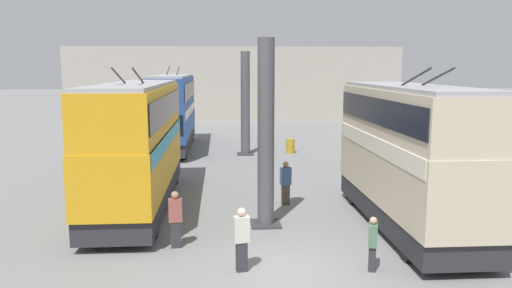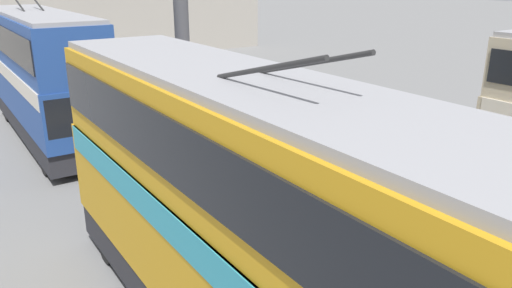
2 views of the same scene
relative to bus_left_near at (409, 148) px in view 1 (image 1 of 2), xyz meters
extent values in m
plane|color=slate|center=(-3.43, 4.91, -2.85)|extent=(240.00, 240.00, 0.00)
cube|color=#A8A093|center=(36.94, 4.91, 1.05)|extent=(0.50, 36.00, 7.80)
cylinder|color=#4C4C51|center=(0.64, 4.91, 0.47)|extent=(0.59, 0.59, 6.63)
cube|color=#333338|center=(0.64, 4.91, -2.81)|extent=(1.06, 1.06, 0.08)
cylinder|color=#4C4C51|center=(15.39, 4.91, 0.47)|extent=(0.59, 0.59, 6.63)
cube|color=#333338|center=(15.39, 4.91, -2.81)|extent=(1.06, 1.06, 0.08)
cylinder|color=black|center=(3.18, -1.05, -2.40)|extent=(0.90, 0.30, 0.90)
cylinder|color=black|center=(3.18, 1.05, -2.40)|extent=(0.90, 0.30, 0.90)
cylinder|color=black|center=(-3.01, -1.05, -2.40)|extent=(0.90, 0.30, 0.90)
cylinder|color=black|center=(-3.01, 1.05, -2.40)|extent=(0.90, 0.30, 0.90)
cube|color=#28282D|center=(-0.01, 0.00, -2.23)|extent=(9.00, 2.45, 0.75)
cube|color=beige|center=(-0.01, 0.00, -0.71)|extent=(9.18, 2.50, 2.27)
cube|color=silver|center=(-0.01, 0.00, 0.15)|extent=(8.91, 2.54, 0.55)
cube|color=beige|center=(-0.01, 0.00, 1.23)|extent=(9.09, 2.43, 1.60)
cube|color=black|center=(-0.01, 0.00, 1.31)|extent=(8.82, 2.51, 0.88)
cube|color=#9E9EA3|center=(-0.01, 0.00, 2.10)|extent=(9.00, 2.25, 0.14)
cube|color=black|center=(4.52, 0.00, -0.49)|extent=(0.12, 2.30, 1.45)
cylinder|color=#282828|center=(-1.16, -0.35, 2.46)|extent=(2.35, 0.07, 0.65)
cylinder|color=#282828|center=(-1.16, 0.35, 2.46)|extent=(2.35, 0.07, 0.65)
cylinder|color=black|center=(7.35, 8.78, -2.39)|extent=(0.91, 0.30, 0.91)
cylinder|color=black|center=(7.35, 10.88, -2.39)|extent=(0.91, 0.30, 0.91)
cylinder|color=black|center=(-0.45, 8.78, -2.39)|extent=(0.91, 0.30, 0.91)
cylinder|color=black|center=(-0.45, 10.88, -2.39)|extent=(0.91, 0.30, 0.91)
cube|color=#28282D|center=(3.35, 9.83, -2.22)|extent=(10.59, 2.45, 0.76)
cube|color=gold|center=(3.35, 9.83, -0.81)|extent=(10.80, 2.50, 2.07)
cube|color=teal|center=(3.35, 9.83, -0.05)|extent=(10.48, 2.54, 0.55)
cube|color=gold|center=(3.35, 9.83, 1.12)|extent=(10.70, 2.43, 1.80)
cube|color=black|center=(3.35, 9.83, 1.21)|extent=(10.37, 2.51, 0.99)
cube|color=#9E9EA3|center=(3.35, 9.83, 2.09)|extent=(10.59, 2.25, 0.14)
cube|color=black|center=(8.69, 9.83, -0.60)|extent=(0.12, 2.30, 1.32)
cylinder|color=#282828|center=(2.00, 9.48, 2.45)|extent=(2.35, 0.07, 0.65)
cylinder|color=#282828|center=(2.00, 10.18, 2.45)|extent=(2.35, 0.07, 0.65)
cylinder|color=black|center=(13.84, 8.78, -2.34)|extent=(1.03, 0.30, 1.03)
cylinder|color=black|center=(13.84, 10.88, -2.34)|extent=(1.03, 0.30, 1.03)
cylinder|color=black|center=(21.79, 8.78, -2.34)|extent=(1.03, 0.30, 1.03)
cylinder|color=black|center=(21.79, 10.88, -2.34)|extent=(1.03, 0.30, 1.03)
cube|color=#28282D|center=(17.92, 9.83, -2.18)|extent=(10.73, 2.45, 0.78)
cube|color=#234793|center=(17.92, 9.83, -0.81)|extent=(10.95, 2.50, 1.96)
cube|color=silver|center=(17.92, 9.83, -0.10)|extent=(10.62, 2.54, 0.55)
cube|color=#234793|center=(17.92, 9.83, 1.14)|extent=(10.84, 2.43, 1.94)
cube|color=black|center=(17.92, 9.83, 1.24)|extent=(10.51, 2.51, 1.07)
cube|color=#9E9EA3|center=(17.92, 9.83, 2.18)|extent=(10.73, 2.25, 0.14)
cube|color=black|center=(12.50, 9.83, -0.61)|extent=(0.12, 2.30, 1.25)
cylinder|color=#282828|center=(19.28, 9.48, 2.54)|extent=(2.35, 0.07, 0.65)
cylinder|color=#282828|center=(19.28, 10.18, 2.54)|extent=(2.35, 0.07, 0.65)
cube|color=#2D2D33|center=(-3.42, 5.95, -2.43)|extent=(0.26, 0.33, 0.84)
cube|color=beige|center=(-3.42, 5.95, -1.64)|extent=(0.32, 0.46, 0.73)
sphere|color=beige|center=(-3.42, 5.95, -1.15)|extent=(0.24, 0.24, 0.24)
cube|color=#473D33|center=(3.24, 3.86, -2.43)|extent=(0.29, 0.35, 0.85)
cube|color=#3D5684|center=(3.24, 3.86, -1.64)|extent=(0.37, 0.48, 0.74)
sphere|color=#A37A5B|center=(3.24, 3.86, -1.15)|extent=(0.24, 0.24, 0.24)
cube|color=#2D2D33|center=(-3.63, 2.32, -2.49)|extent=(0.35, 0.28, 0.72)
cube|color=#4C7051|center=(-3.63, 2.32, -1.82)|extent=(0.47, 0.35, 0.63)
sphere|color=tan|center=(-3.63, 2.32, -1.40)|extent=(0.20, 0.20, 0.20)
cube|color=#2D2D33|center=(-1.43, 7.94, -2.43)|extent=(0.23, 0.32, 0.85)
cube|color=#934C42|center=(-1.43, 7.94, -1.64)|extent=(0.28, 0.44, 0.73)
sphere|color=#A37A5B|center=(-1.43, 7.94, -1.15)|extent=(0.24, 0.24, 0.24)
cylinder|color=#B28E23|center=(15.75, 1.92, -2.38)|extent=(0.57, 0.57, 0.95)
cylinder|color=#B28E23|center=(15.75, 1.92, -2.38)|extent=(0.60, 0.60, 0.04)
camera|label=1|loc=(-16.61, 6.48, 2.77)|focal=35.00mm
camera|label=2|loc=(-3.14, 13.74, 3.58)|focal=35.00mm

